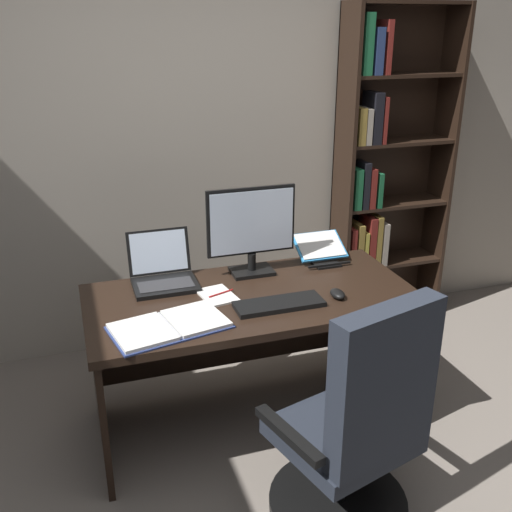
% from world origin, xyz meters
% --- Properties ---
extents(wall_back, '(5.34, 0.12, 2.87)m').
position_xyz_m(wall_back, '(0.00, 1.92, 1.44)').
color(wall_back, '#A89E8E').
rests_on(wall_back, ground).
extents(desk, '(1.60, 0.78, 0.73)m').
position_xyz_m(desk, '(-0.07, 0.92, 0.54)').
color(desk, black).
rests_on(desk, ground).
extents(bookshelf, '(0.76, 0.27, 2.09)m').
position_xyz_m(bookshelf, '(1.10, 1.72, 1.01)').
color(bookshelf, black).
rests_on(bookshelf, ground).
extents(office_chair, '(0.69, 0.61, 1.05)m').
position_xyz_m(office_chair, '(0.12, 0.06, 0.45)').
color(office_chair, black).
rests_on(office_chair, ground).
extents(monitor, '(0.47, 0.16, 0.47)m').
position_xyz_m(monitor, '(0.02, 1.11, 0.97)').
color(monitor, black).
rests_on(monitor, desk).
extents(laptop, '(0.32, 0.31, 0.25)m').
position_xyz_m(laptop, '(-0.45, 1.11, 0.79)').
color(laptop, black).
rests_on(laptop, desk).
extents(keyboard, '(0.42, 0.15, 0.02)m').
position_xyz_m(keyboard, '(0.02, 0.68, 0.75)').
color(keyboard, black).
rests_on(keyboard, desk).
extents(computer_mouse, '(0.06, 0.10, 0.04)m').
position_xyz_m(computer_mouse, '(0.32, 0.68, 0.75)').
color(computer_mouse, black).
rests_on(computer_mouse, desk).
extents(reading_stand_with_book, '(0.27, 0.25, 0.13)m').
position_xyz_m(reading_stand_with_book, '(0.44, 1.16, 0.80)').
color(reading_stand_with_book, black).
rests_on(reading_stand_with_book, desk).
extents(open_binder, '(0.55, 0.38, 0.02)m').
position_xyz_m(open_binder, '(-0.51, 0.63, 0.75)').
color(open_binder, navy).
rests_on(open_binder, desk).
extents(notepad, '(0.18, 0.23, 0.01)m').
position_xyz_m(notepad, '(-0.23, 0.88, 0.74)').
color(notepad, silver).
rests_on(notepad, desk).
extents(pen, '(0.13, 0.06, 0.01)m').
position_xyz_m(pen, '(-0.21, 0.88, 0.75)').
color(pen, maroon).
rests_on(pen, notepad).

